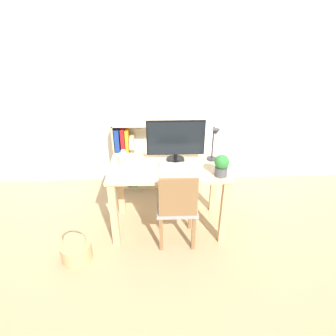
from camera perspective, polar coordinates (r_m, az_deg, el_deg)
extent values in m
plane|color=tan|center=(3.29, 0.07, -11.46)|extent=(10.00, 10.00, 0.00)
cube|color=silver|center=(3.75, -0.61, 15.66)|extent=(8.00, 0.05, 2.60)
cube|color=#D8BC8C|center=(2.88, 0.08, 0.16)|extent=(1.21, 0.67, 0.03)
cube|color=tan|center=(2.88, -10.88, -9.37)|extent=(0.07, 0.07, 0.73)
cube|color=tan|center=(2.92, 11.30, -8.86)|extent=(0.07, 0.07, 0.73)
cube|color=tan|center=(3.34, -9.63, -3.60)|extent=(0.07, 0.07, 0.73)
cube|color=tan|center=(3.38, 9.29, -3.23)|extent=(0.07, 0.07, 0.73)
cylinder|color=black|center=(3.00, 1.52, 1.79)|extent=(0.19, 0.19, 0.02)
cylinder|color=black|center=(2.98, 1.53, 2.45)|extent=(0.04, 0.04, 0.06)
cube|color=black|center=(2.91, 1.57, 6.16)|extent=(0.60, 0.02, 0.37)
cube|color=black|center=(2.90, 1.58, 6.11)|extent=(0.58, 0.03, 0.35)
cube|color=silver|center=(2.88, 2.25, 0.64)|extent=(0.40, 0.12, 0.02)
cylinder|color=silver|center=(2.90, -8.96, 1.72)|extent=(0.10, 0.10, 0.13)
sphere|color=silver|center=(2.86, -9.09, 3.25)|extent=(0.06, 0.06, 0.06)
cylinder|color=#2D2D33|center=(3.04, 8.84, 1.88)|extent=(0.10, 0.10, 0.02)
cylinder|color=#2D2D33|center=(2.97, 9.10, 5.09)|extent=(0.02, 0.02, 0.35)
cylinder|color=#2D2D33|center=(2.86, 9.53, 7.94)|extent=(0.01, 0.10, 0.01)
cone|color=#2D2D33|center=(2.82, 9.69, 7.21)|extent=(0.08, 0.08, 0.06)
cylinder|color=#4C4C51|center=(2.72, 10.70, -0.70)|extent=(0.12, 0.12, 0.09)
sphere|color=#2D7A33|center=(2.68, 10.88, 1.22)|extent=(0.14, 0.14, 0.14)
cube|color=gray|center=(2.86, 1.76, -7.63)|extent=(0.40, 0.40, 0.04)
cube|color=brown|center=(2.59, 2.09, -6.01)|extent=(0.36, 0.03, 0.40)
cube|color=brown|center=(2.87, -1.41, -13.21)|extent=(0.04, 0.04, 0.40)
cube|color=brown|center=(2.89, 5.20, -13.00)|extent=(0.04, 0.04, 0.40)
cube|color=brown|center=(3.12, -1.51, -9.32)|extent=(0.04, 0.04, 0.40)
cube|color=brown|center=(3.14, 4.50, -9.16)|extent=(0.04, 0.04, 0.40)
cube|color=#D8BC8C|center=(3.90, -10.59, 2.57)|extent=(0.02, 0.28, 0.92)
cube|color=#D8BC8C|center=(3.87, 3.00, 2.83)|extent=(0.02, 0.28, 0.92)
cube|color=#D8BC8C|center=(4.06, -3.62, -3.05)|extent=(0.94, 0.28, 0.02)
cube|color=#D8BC8C|center=(3.69, -4.04, 9.06)|extent=(0.94, 0.28, 0.02)
cube|color=#D8BC8C|center=(3.85, -3.82, 2.71)|extent=(0.90, 0.28, 0.02)
cube|color=navy|center=(4.03, -9.56, -1.52)|extent=(0.05, 0.24, 0.24)
cube|color=beige|center=(4.00, -8.64, -0.96)|extent=(0.07, 0.24, 0.33)
cube|color=black|center=(3.99, -7.70, -0.88)|extent=(0.05, 0.24, 0.34)
cube|color=#2D7F38|center=(3.99, -6.67, -0.95)|extent=(0.06, 0.24, 0.33)
cube|color=navy|center=(3.81, -10.11, 5.30)|extent=(0.06, 0.24, 0.38)
cube|color=red|center=(3.80, -9.04, 5.37)|extent=(0.05, 0.24, 0.39)
cube|color=orange|center=(3.80, -8.20, 5.29)|extent=(0.04, 0.24, 0.37)
cube|color=beige|center=(3.81, -7.32, 4.55)|extent=(0.05, 0.24, 0.26)
cylinder|color=tan|center=(3.00, -18.12, -15.73)|extent=(0.30, 0.30, 0.17)
torus|color=tan|center=(2.89, -18.59, -13.40)|extent=(0.25, 0.02, 0.25)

